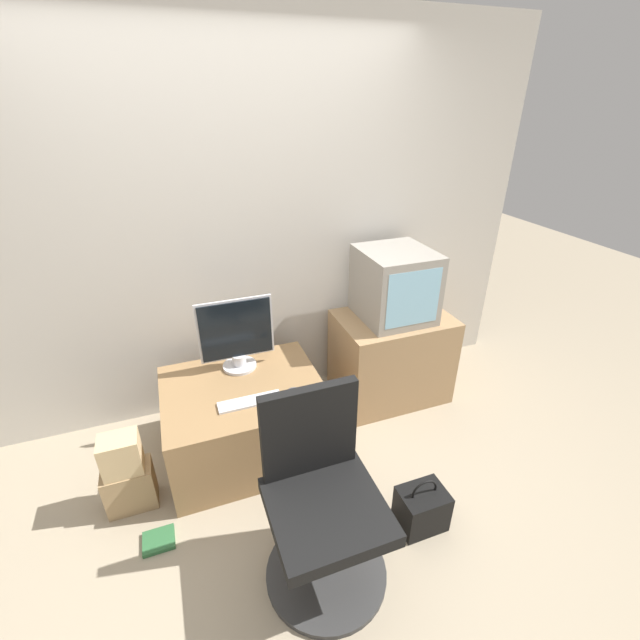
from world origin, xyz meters
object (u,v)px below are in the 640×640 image
object	(u,v)px
keyboard	(250,402)
office_chair	(322,507)
main_monitor	(237,336)
book	(159,540)
crt_tv	(395,285)
handbag	(422,508)
cardboard_box_lower	(130,487)
mouse	(293,389)

from	to	relation	value
keyboard	office_chair	xyz separation A→B (m)	(0.17, -0.75, -0.10)
main_monitor	book	xyz separation A→B (m)	(-0.62, -0.74, -0.73)
keyboard	crt_tv	xyz separation A→B (m)	(1.14, 0.40, 0.41)
keyboard	book	distance (m)	0.85
main_monitor	handbag	distance (m)	1.48
main_monitor	cardboard_box_lower	xyz separation A→B (m)	(-0.74, -0.43, -0.61)
main_monitor	crt_tv	bearing A→B (deg)	0.33
office_chair	cardboard_box_lower	size ratio (longest dim) A/B	3.59
cardboard_box_lower	mouse	bearing A→B (deg)	3.30
office_chair	crt_tv	bearing A→B (deg)	49.68
crt_tv	office_chair	distance (m)	1.59
main_monitor	handbag	size ratio (longest dim) A/B	1.49
cardboard_box_lower	handbag	xyz separation A→B (m)	(1.48, -0.69, -0.01)
main_monitor	crt_tv	xyz separation A→B (m)	(1.13, 0.01, 0.18)
keyboard	handbag	size ratio (longest dim) A/B	1.14
main_monitor	book	bearing A→B (deg)	-129.90
cardboard_box_lower	book	distance (m)	0.35
keyboard	office_chair	distance (m)	0.77
mouse	book	bearing A→B (deg)	-157.39
main_monitor	handbag	xyz separation A→B (m)	(0.74, -1.12, -0.62)
crt_tv	book	world-z (taller)	crt_tv
cardboard_box_lower	keyboard	bearing A→B (deg)	3.12
office_chair	handbag	size ratio (longest dim) A/B	2.97
keyboard	office_chair	bearing A→B (deg)	-77.23
handbag	office_chair	bearing A→B (deg)	-177.87
crt_tv	office_chair	xyz separation A→B (m)	(-0.97, -1.15, -0.51)
keyboard	crt_tv	world-z (taller)	crt_tv
crt_tv	handbag	world-z (taller)	crt_tv
main_monitor	office_chair	world-z (taller)	main_monitor
office_chair	handbag	bearing A→B (deg)	2.13
office_chair	book	distance (m)	0.96
keyboard	mouse	distance (m)	0.27
mouse	crt_tv	distance (m)	1.04
crt_tv	main_monitor	bearing A→B (deg)	-179.67
mouse	office_chair	distance (m)	0.78
crt_tv	mouse	bearing A→B (deg)	-156.44
crt_tv	keyboard	bearing A→B (deg)	-160.73
main_monitor	book	size ratio (longest dim) A/B	3.01
keyboard	mouse	world-z (taller)	mouse
office_chair	cardboard_box_lower	distance (m)	1.17
handbag	crt_tv	bearing A→B (deg)	70.93
keyboard	book	world-z (taller)	keyboard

